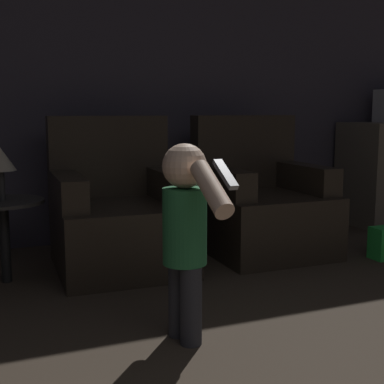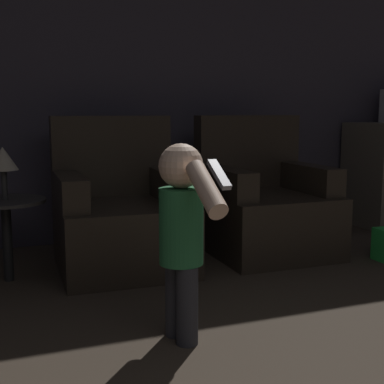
{
  "view_description": "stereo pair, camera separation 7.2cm",
  "coord_description": "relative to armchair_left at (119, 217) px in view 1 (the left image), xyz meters",
  "views": [
    {
      "loc": [
        -1.06,
        0.28,
        1.04
      ],
      "look_at": [
        0.08,
        3.05,
        0.59
      ],
      "focal_mm": 50.0,
      "sensor_mm": 36.0,
      "label": 1
    },
    {
      "loc": [
        -0.99,
        0.26,
        1.04
      ],
      "look_at": [
        0.08,
        3.05,
        0.59
      ],
      "focal_mm": 50.0,
      "sensor_mm": 36.0,
      "label": 2
    }
  ],
  "objects": [
    {
      "name": "armchair_left",
      "position": [
        0.0,
        0.0,
        0.0
      ],
      "size": [
        0.86,
        0.9,
        1.01
      ],
      "rotation": [
        0.0,
        0.0,
        -0.03
      ],
      "color": "black",
      "rests_on": "ground_plane"
    },
    {
      "name": "wall_back",
      "position": [
        0.18,
        0.79,
        0.96
      ],
      "size": [
        8.4,
        0.05,
        2.6
      ],
      "color": "#3D3842",
      "rests_on": "ground_plane"
    },
    {
      "name": "lamp",
      "position": [
        -0.73,
        -0.06,
        0.41
      ],
      "size": [
        0.18,
        0.18,
        0.32
      ],
      "color": "#262626",
      "rests_on": "side_table"
    },
    {
      "name": "side_table",
      "position": [
        -0.73,
        -0.06,
        0.09
      ],
      "size": [
        0.49,
        0.49,
        0.51
      ],
      "color": "black",
      "rests_on": "ground_plane"
    },
    {
      "name": "person_toddler",
      "position": [
        -0.02,
        -1.26,
        0.19
      ],
      "size": [
        0.2,
        0.61,
        0.9
      ],
      "rotation": [
        0.0,
        0.0,
        1.71
      ],
      "color": "#28282D",
      "rests_on": "ground_plane"
    },
    {
      "name": "armchair_right",
      "position": [
        1.08,
        0.0,
        0.0
      ],
      "size": [
        0.84,
        0.88,
        1.01
      ],
      "rotation": [
        0.0,
        0.0,
        -0.01
      ],
      "color": "black",
      "rests_on": "ground_plane"
    }
  ]
}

